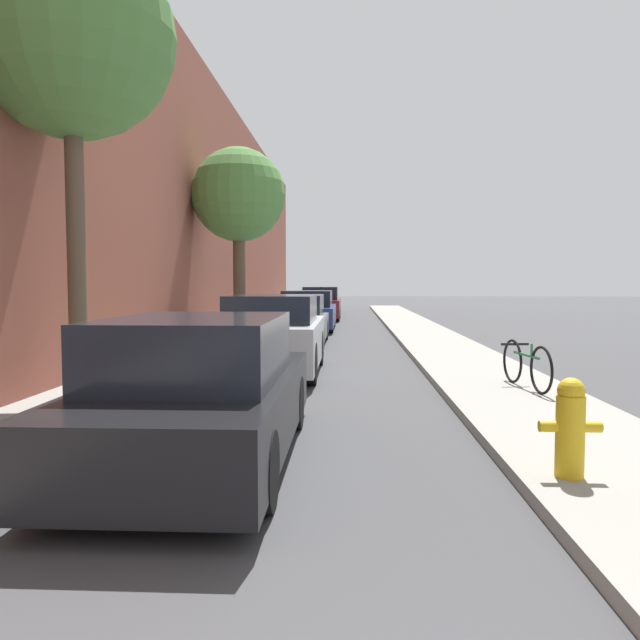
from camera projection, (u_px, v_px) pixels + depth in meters
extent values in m
plane|color=#3D3D3F|center=(330.00, 347.00, 16.01)|extent=(120.00, 120.00, 0.00)
cube|color=gray|center=(221.00, 344.00, 16.15)|extent=(2.00, 52.00, 0.12)
cube|color=gray|center=(440.00, 345.00, 15.87)|extent=(2.00, 52.00, 0.12)
cube|color=brown|center=(169.00, 188.00, 15.96)|extent=(0.70, 52.00, 8.37)
cylinder|color=black|center=(166.00, 401.00, 7.13)|extent=(0.22, 0.61, 0.61)
cylinder|color=black|center=(293.00, 403.00, 7.05)|extent=(0.22, 0.61, 0.61)
cylinder|color=black|center=(62.00, 468.00, 4.56)|extent=(0.22, 0.61, 0.61)
cylinder|color=black|center=(260.00, 471.00, 4.49)|extent=(0.22, 0.61, 0.61)
cube|color=black|center=(202.00, 409.00, 5.79)|extent=(1.71, 4.15, 0.64)
cube|color=black|center=(197.00, 348.00, 5.59)|extent=(1.51, 2.16, 0.57)
cylinder|color=black|center=(245.00, 347.00, 12.58)|extent=(0.22, 0.71, 0.71)
cylinder|color=black|center=(318.00, 348.00, 12.51)|extent=(0.22, 0.71, 0.71)
cylinder|color=black|center=(220.00, 363.00, 10.13)|extent=(0.22, 0.71, 0.71)
cylinder|color=black|center=(310.00, 364.00, 10.06)|extent=(0.22, 0.71, 0.71)
cube|color=silver|center=(274.00, 342.00, 11.31)|extent=(1.72, 3.96, 0.79)
cube|color=black|center=(273.00, 308.00, 11.11)|extent=(1.51, 2.06, 0.49)
cylinder|color=black|center=(274.00, 329.00, 18.12)|extent=(0.22, 0.61, 0.61)
cylinder|color=black|center=(324.00, 329.00, 18.04)|extent=(0.22, 0.61, 0.61)
cylinder|color=black|center=(261.00, 337.00, 15.40)|extent=(0.22, 0.61, 0.61)
cylinder|color=black|center=(320.00, 338.00, 15.32)|extent=(0.22, 0.61, 0.61)
cube|color=slate|center=(295.00, 327.00, 16.71)|extent=(1.71, 4.40, 0.60)
cube|color=black|center=(294.00, 306.00, 16.50)|extent=(1.51, 2.29, 0.60)
cylinder|color=black|center=(289.00, 318.00, 23.40)|extent=(0.22, 0.65, 0.65)
cylinder|color=black|center=(332.00, 318.00, 23.32)|extent=(0.22, 0.65, 0.65)
cylinder|color=black|center=(280.00, 323.00, 20.51)|extent=(0.22, 0.65, 0.65)
cylinder|color=black|center=(330.00, 323.00, 20.43)|extent=(0.22, 0.65, 0.65)
cube|color=navy|center=(308.00, 315.00, 21.90)|extent=(1.92, 4.67, 0.68)
cube|color=black|center=(308.00, 298.00, 21.68)|extent=(1.69, 2.43, 0.56)
cylinder|color=black|center=(306.00, 312.00, 29.03)|extent=(0.22, 0.61, 0.61)
cylinder|color=black|center=(338.00, 312.00, 28.95)|extent=(0.22, 0.61, 0.61)
cylinder|color=black|center=(302.00, 315.00, 26.47)|extent=(0.22, 0.61, 0.61)
cylinder|color=black|center=(337.00, 315.00, 26.39)|extent=(0.22, 0.61, 0.61)
cube|color=maroon|center=(321.00, 308.00, 27.70)|extent=(1.73, 4.14, 0.77)
cube|color=black|center=(321.00, 293.00, 27.49)|extent=(1.52, 2.15, 0.57)
cylinder|color=black|center=(312.00, 306.00, 34.91)|extent=(0.22, 0.67, 0.67)
cylinder|color=black|center=(338.00, 306.00, 34.84)|extent=(0.22, 0.67, 0.67)
cylinder|color=black|center=(309.00, 308.00, 32.07)|extent=(0.22, 0.67, 0.67)
cylinder|color=black|center=(337.00, 308.00, 32.00)|extent=(0.22, 0.67, 0.67)
cube|color=#1E6066|center=(324.00, 304.00, 33.44)|extent=(1.71, 4.60, 0.71)
cube|color=black|center=(324.00, 293.00, 33.22)|extent=(1.50, 2.39, 0.49)
cylinder|color=brown|center=(76.00, 247.00, 8.14)|extent=(0.24, 0.24, 4.11)
sphere|color=#4C7F3D|center=(71.00, 33.00, 7.97)|extent=(2.73, 2.73, 2.73)
cylinder|color=brown|center=(239.00, 280.00, 17.12)|extent=(0.34, 0.34, 3.32)
sphere|color=#4C7F3D|center=(239.00, 195.00, 16.97)|extent=(2.63, 2.63, 2.63)
cylinder|color=gold|center=(570.00, 436.00, 4.92)|extent=(0.23, 0.23, 0.67)
sphere|color=gold|center=(571.00, 391.00, 4.89)|extent=(0.22, 0.22, 0.22)
cylinder|color=gold|center=(548.00, 426.00, 4.92)|extent=(0.15, 0.09, 0.09)
cylinder|color=gold|center=(592.00, 427.00, 4.90)|extent=(0.15, 0.09, 0.09)
torus|color=black|center=(512.00, 361.00, 9.55)|extent=(0.14, 0.69, 0.69)
torus|color=black|center=(541.00, 370.00, 8.55)|extent=(0.14, 0.69, 0.69)
cube|color=#2D7547|center=(526.00, 355.00, 9.04)|extent=(0.15, 0.84, 0.04)
cylinder|color=#2D7547|center=(532.00, 350.00, 8.85)|extent=(0.04, 0.04, 0.19)
cube|color=black|center=(515.00, 344.00, 9.45)|extent=(0.44, 0.10, 0.04)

